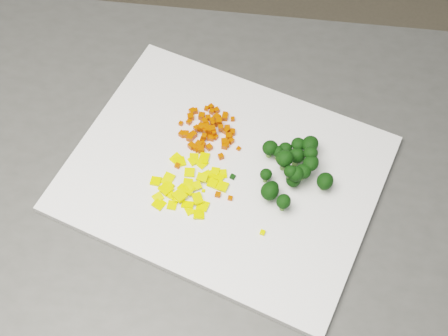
% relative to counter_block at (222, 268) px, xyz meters
% --- Properties ---
extents(counter_block, '(0.97, 0.74, 0.90)m').
position_rel_counter_block_xyz_m(counter_block, '(0.00, 0.00, 0.00)').
color(counter_block, '#424240').
rests_on(counter_block, ground).
extents(cutting_board, '(0.51, 0.43, 0.01)m').
position_rel_counter_block_xyz_m(cutting_board, '(0.01, -0.03, 0.46)').
color(cutting_board, white).
rests_on(cutting_board, counter_block).
extents(carrot_pile, '(0.10, 0.10, 0.03)m').
position_rel_counter_block_xyz_m(carrot_pile, '(-0.03, 0.03, 0.48)').
color(carrot_pile, '#BF3202').
rests_on(carrot_pile, cutting_board).
extents(pepper_pile, '(0.12, 0.12, 0.02)m').
position_rel_counter_block_xyz_m(pepper_pile, '(-0.03, -0.07, 0.47)').
color(pepper_pile, yellow).
rests_on(pepper_pile, cutting_board).
extents(broccoli_pile, '(0.12, 0.12, 0.06)m').
position_rel_counter_block_xyz_m(broccoli_pile, '(0.12, -0.01, 0.49)').
color(broccoli_pile, black).
rests_on(broccoli_pile, cutting_board).
extents(carrot_cube_0, '(0.01, 0.01, 0.01)m').
position_rel_counter_block_xyz_m(carrot_cube_0, '(-0.03, 0.08, 0.47)').
color(carrot_cube_0, '#BF3202').
rests_on(carrot_cube_0, carrot_pile).
extents(carrot_cube_1, '(0.01, 0.01, 0.01)m').
position_rel_counter_block_xyz_m(carrot_cube_1, '(-0.04, 0.05, 0.47)').
color(carrot_cube_1, '#BF3202').
rests_on(carrot_cube_1, carrot_pile).
extents(carrot_cube_2, '(0.01, 0.01, 0.01)m').
position_rel_counter_block_xyz_m(carrot_cube_2, '(-0.04, 0.08, 0.47)').
color(carrot_cube_2, '#BF3202').
rests_on(carrot_cube_2, carrot_pile).
extents(carrot_cube_3, '(0.01, 0.01, 0.01)m').
position_rel_counter_block_xyz_m(carrot_cube_3, '(-0.01, 0.07, 0.47)').
color(carrot_cube_3, '#BF3202').
rests_on(carrot_cube_3, carrot_pile).
extents(carrot_cube_4, '(0.01, 0.01, 0.01)m').
position_rel_counter_block_xyz_m(carrot_cube_4, '(-0.03, 0.03, 0.47)').
color(carrot_cube_4, '#BF3202').
rests_on(carrot_cube_4, carrot_pile).
extents(carrot_cube_5, '(0.01, 0.01, 0.01)m').
position_rel_counter_block_xyz_m(carrot_cube_5, '(0.00, 0.07, 0.47)').
color(carrot_cube_5, '#BF3202').
rests_on(carrot_cube_5, carrot_pile).
extents(carrot_cube_6, '(0.01, 0.01, 0.01)m').
position_rel_counter_block_xyz_m(carrot_cube_6, '(-0.02, 0.02, 0.47)').
color(carrot_cube_6, '#BF3202').
rests_on(carrot_cube_6, carrot_pile).
extents(carrot_cube_7, '(0.01, 0.01, 0.01)m').
position_rel_counter_block_xyz_m(carrot_cube_7, '(-0.02, 0.04, 0.47)').
color(carrot_cube_7, '#BF3202').
rests_on(carrot_cube_7, carrot_pile).
extents(carrot_cube_8, '(0.01, 0.01, 0.01)m').
position_rel_counter_block_xyz_m(carrot_cube_8, '(-0.05, 0.02, 0.47)').
color(carrot_cube_8, '#BF3202').
rests_on(carrot_cube_8, carrot_pile).
extents(carrot_cube_9, '(0.01, 0.01, 0.01)m').
position_rel_counter_block_xyz_m(carrot_cube_9, '(-0.04, 0.06, 0.47)').
color(carrot_cube_9, '#BF3202').
rests_on(carrot_cube_9, carrot_pile).
extents(carrot_cube_10, '(0.01, 0.01, 0.01)m').
position_rel_counter_block_xyz_m(carrot_cube_10, '(-0.08, 0.04, 0.47)').
color(carrot_cube_10, '#BF3202').
rests_on(carrot_cube_10, carrot_pile).
extents(carrot_cube_11, '(0.01, 0.01, 0.01)m').
position_rel_counter_block_xyz_m(carrot_cube_11, '(0.00, -0.01, 0.47)').
color(carrot_cube_11, '#BF3202').
rests_on(carrot_cube_11, carrot_pile).
extents(carrot_cube_12, '(0.01, 0.01, 0.01)m').
position_rel_counter_block_xyz_m(carrot_cube_12, '(-0.06, 0.02, 0.47)').
color(carrot_cube_12, '#BF3202').
rests_on(carrot_cube_12, carrot_pile).
extents(carrot_cube_13, '(0.01, 0.01, 0.01)m').
position_rel_counter_block_xyz_m(carrot_cube_13, '(-0.04, 0.04, 0.47)').
color(carrot_cube_13, '#BF3202').
rests_on(carrot_cube_13, carrot_pile).
extents(carrot_cube_14, '(0.01, 0.01, 0.01)m').
position_rel_counter_block_xyz_m(carrot_cube_14, '(-0.04, 0.03, 0.47)').
color(carrot_cube_14, '#BF3202').
rests_on(carrot_cube_14, carrot_pile).
extents(carrot_cube_15, '(0.01, 0.01, 0.01)m').
position_rel_counter_block_xyz_m(carrot_cube_15, '(-0.01, 0.04, 0.47)').
color(carrot_cube_15, '#BF3202').
rests_on(carrot_cube_15, carrot_pile).
extents(carrot_cube_16, '(0.01, 0.01, 0.01)m').
position_rel_counter_block_xyz_m(carrot_cube_16, '(-0.06, 0.02, 0.47)').
color(carrot_cube_16, '#BF3202').
rests_on(carrot_cube_16, carrot_pile).
extents(carrot_cube_17, '(0.01, 0.01, 0.01)m').
position_rel_counter_block_xyz_m(carrot_cube_17, '(0.00, 0.01, 0.47)').
color(carrot_cube_17, '#BF3202').
rests_on(carrot_cube_17, carrot_pile).
extents(carrot_cube_18, '(0.01, 0.01, 0.01)m').
position_rel_counter_block_xyz_m(carrot_cube_18, '(-0.00, 0.04, 0.47)').
color(carrot_cube_18, '#BF3202').
rests_on(carrot_cube_18, carrot_pile).
extents(carrot_cube_19, '(0.01, 0.01, 0.01)m').
position_rel_counter_block_xyz_m(carrot_cube_19, '(-0.05, 0.01, 0.47)').
color(carrot_cube_19, '#BF3202').
rests_on(carrot_cube_19, carrot_pile).
extents(carrot_cube_20, '(0.01, 0.01, 0.01)m').
position_rel_counter_block_xyz_m(carrot_cube_20, '(-0.02, 0.03, 0.47)').
color(carrot_cube_20, '#BF3202').
rests_on(carrot_cube_20, carrot_pile).
extents(carrot_cube_21, '(0.01, 0.01, 0.01)m').
position_rel_counter_block_xyz_m(carrot_cube_21, '(-0.02, 0.05, 0.47)').
color(carrot_cube_21, '#BF3202').
rests_on(carrot_cube_21, carrot_pile).
extents(carrot_cube_22, '(0.01, 0.01, 0.01)m').
position_rel_counter_block_xyz_m(carrot_cube_22, '(-0.03, 0.04, 0.47)').
color(carrot_cube_22, '#BF3202').
rests_on(carrot_cube_22, carrot_pile).
extents(carrot_cube_23, '(0.01, 0.01, 0.01)m').
position_rel_counter_block_xyz_m(carrot_cube_23, '(-0.04, 0.03, 0.47)').
color(carrot_cube_23, '#BF3202').
rests_on(carrot_cube_23, carrot_pile).
extents(carrot_cube_24, '(0.01, 0.01, 0.01)m').
position_rel_counter_block_xyz_m(carrot_cube_24, '(-0.02, 0.06, 0.47)').
color(carrot_cube_24, '#BF3202').
rests_on(carrot_cube_24, carrot_pile).
extents(carrot_cube_25, '(0.01, 0.01, 0.01)m').
position_rel_counter_block_xyz_m(carrot_cube_25, '(-0.01, 0.07, 0.47)').
color(carrot_cube_25, '#BF3202').
rests_on(carrot_cube_25, carrot_pile).
extents(carrot_cube_26, '(0.01, 0.01, 0.01)m').
position_rel_counter_block_xyz_m(carrot_cube_26, '(-0.03, 0.00, 0.47)').
color(carrot_cube_26, '#BF3202').
rests_on(carrot_cube_26, carrot_pile).
extents(carrot_cube_27, '(0.01, 0.01, 0.01)m').
position_rel_counter_block_xyz_m(carrot_cube_27, '(-0.02, 0.03, 0.47)').
color(carrot_cube_27, '#BF3202').
rests_on(carrot_cube_27, carrot_pile).
extents(carrot_cube_28, '(0.01, 0.01, 0.01)m').
position_rel_counter_block_xyz_m(carrot_cube_28, '(-0.04, 0.04, 0.47)').
color(carrot_cube_28, '#BF3202').
rests_on(carrot_cube_28, carrot_pile).
extents(carrot_cube_29, '(0.01, 0.01, 0.01)m').
position_rel_counter_block_xyz_m(carrot_cube_29, '(0.00, 0.02, 0.47)').
color(carrot_cube_29, '#BF3202').
rests_on(carrot_cube_29, carrot_pile).
extents(carrot_cube_30, '(0.01, 0.01, 0.01)m').
position_rel_counter_block_xyz_m(carrot_cube_30, '(-0.04, 0.00, 0.47)').
color(carrot_cube_30, '#BF3202').
rests_on(carrot_cube_30, carrot_pile).
extents(carrot_cube_31, '(0.01, 0.01, 0.01)m').
position_rel_counter_block_xyz_m(carrot_cube_31, '(0.01, 0.04, 0.47)').
color(carrot_cube_31, '#BF3202').
rests_on(carrot_cube_31, carrot_pile).
extents(carrot_cube_32, '(0.01, 0.01, 0.01)m').
position_rel_counter_block_xyz_m(carrot_cube_32, '(-0.06, 0.07, 0.47)').
color(carrot_cube_32, '#BF3202').
rests_on(carrot_cube_32, carrot_pile).
extents(carrot_cube_33, '(0.01, 0.01, 0.01)m').
position_rel_counter_block_xyz_m(carrot_cube_33, '(-0.05, 0.00, 0.47)').
color(carrot_cube_33, '#BF3202').
rests_on(carrot_cube_33, carrot_pile).
extents(carrot_cube_34, '(0.01, 0.01, 0.01)m').
position_rel_counter_block_xyz_m(carrot_cube_34, '(-0.02, 0.00, 0.47)').
color(carrot_cube_34, '#BF3202').
rests_on(carrot_cube_34, carrot_pile).
extents(carrot_cube_35, '(0.01, 0.01, 0.01)m').
position_rel_counter_block_xyz_m(carrot_cube_35, '(-0.04, -0.00, 0.47)').
color(carrot_cube_35, '#BF3202').
rests_on(carrot_cube_35, carrot_pile).
extents(carrot_cube_36, '(0.01, 0.01, 0.01)m').
position_rel_counter_block_xyz_m(carrot_cube_36, '(-0.03, 0.03, 0.47)').
color(carrot_cube_36, '#BF3202').
rests_on(carrot_cube_36, carrot_pile).
extents(carrot_cube_37, '(0.01, 0.01, 0.01)m').
position_rel_counter_block_xyz_m(carrot_cube_37, '(-0.02, 0.02, 0.47)').
color(carrot_cube_37, '#BF3202').
rests_on(carrot_cube_37, carrot_pile).
extents(carrot_cube_38, '(0.01, 0.01, 0.01)m').
position_rel_counter_block_xyz_m(carrot_cube_38, '(-0.04, -0.00, 0.47)').
color(carrot_cube_38, '#BF3202').
rests_on(carrot_cube_38, carrot_pile).
extents(carrot_cube_39, '(0.01, 0.01, 0.01)m').
position_rel_counter_block_xyz_m(carrot_cube_39, '(0.01, 0.03, 0.47)').
color(carrot_cube_39, '#BF3202').
rests_on(carrot_cube_39, carrot_pile).
extents(carrot_cube_40, '(0.01, 0.01, 0.01)m').
position_rel_counter_block_xyz_m(carrot_cube_40, '(-0.02, 0.03, 0.47)').
color(carrot_cube_40, '#BF3202').
rests_on(carrot_cube_40, carrot_pile).
extents(carrot_cube_41, '(0.01, 0.01, 0.01)m').
position_rel_counter_block_xyz_m(carrot_cube_41, '(-0.04, 0.03, 0.48)').
color(carrot_cube_41, '#BF3202').
rests_on(carrot_cube_41, carrot_pile).
extents(carrot_cube_42, '(0.01, 0.01, 0.01)m').
position_rel_counter_block_xyz_m(carrot_cube_42, '(-0.05, 0.03, 0.47)').
color(carrot_cube_42, '#BF3202').
rests_on(carrot_cube_42, carrot_pile).
extents(carrot_cube_43, '(0.01, 0.01, 0.01)m').
position_rel_counter_block_xyz_m(carrot_cube_43, '(-0.03, 0.07, 0.47)').
color(carrot_cube_43, '#BF3202').
rests_on(carrot_cube_43, carrot_pile).
extents(carrot_cube_44, '(0.01, 0.01, 0.01)m').
position_rel_counter_block_xyz_m(carrot_cube_44, '(-0.06, 0.04, 0.47)').
color(carrot_cube_44, '#BF3202').
rests_on(carrot_cube_44, carrot_pile).
extents(carrot_cube_45, '(0.01, 0.01, 0.01)m').
position_rel_counter_block_xyz_m(carrot_cube_45, '(0.00, 0.03, 0.47)').
color(carrot_cube_45, '#BF3202').
rests_on(carrot_cube_45, carrot_pile).
extents(carrot_cube_46, '(0.01, 0.01, 0.01)m').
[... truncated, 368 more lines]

